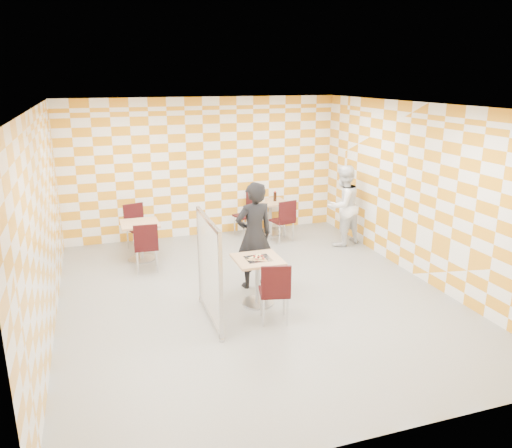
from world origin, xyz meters
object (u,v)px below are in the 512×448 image
Objects in this scene: sport_bottle at (263,197)px; chair_main_front at (275,289)px; partition at (209,269)px; chair_empty_near at (146,244)px; soda_bottle at (275,197)px; man_dark at (254,235)px; man_white at (343,206)px; empty_table at (140,235)px; chair_second_side at (249,211)px; chair_second_front at (285,218)px; second_table at (270,212)px; main_table at (258,273)px; chair_empty_far at (136,223)px.

chair_main_front is at bearing -106.86° from sport_bottle.
chair_empty_near is at bearing 106.83° from partition.
partition is 6.74× the size of soda_bottle.
man_dark reaches higher than man_white.
man_white is at bearing -5.24° from empty_table.
chair_empty_near is at bearing -150.68° from sport_bottle.
chair_second_side is at bearing 174.24° from sport_bottle.
soda_bottle is at bearing 87.76° from chair_second_front.
man_dark is (-1.24, -2.65, 0.39)m from second_table.
partition is at bearing 16.23° from man_white.
empty_table is 0.48× the size of partition.
man_dark is at bearing -117.05° from soda_bottle.
chair_second_side is 2.89m from man_dark.
second_table is (1.40, 3.33, 0.00)m from main_table.
chair_main_front is 1.00× the size of chair_empty_near.
sport_bottle is at bearing 60.58° from partition.
chair_empty_far is 4.26m from man_white.
chair_empty_far is at bearing -34.76° from man_white.
second_table is at bearing -13.05° from chair_second_side.
second_table is 0.49m from chair_second_side.
chair_second_side is 2.46m from chair_empty_far.
chair_main_front is 4.31m from soda_bottle.
chair_second_front is 0.95m from chair_second_side.
sport_bottle reaches higher than chair_main_front.
partition is (0.69, -2.84, 0.28)m from empty_table.
chair_second_front is (1.49, 2.66, 0.04)m from main_table.
main_table is at bearing -112.90° from second_table.
man_white is (2.58, 2.16, 0.33)m from main_table.
man_dark is 8.96× the size of sport_bottle.
chair_empty_far is 0.52× the size of man_dark.
partition is at bearing -78.91° from chair_empty_far.
chair_second_front is at bearing -44.27° from man_white.
man_white is at bearing -43.34° from sport_bottle.
soda_bottle is (3.04, 0.06, 0.31)m from chair_empty_far.
chair_second_front is at bearing -82.83° from second_table.
chair_second_front is 4.62× the size of sport_bottle.
man_white reaches higher than chair_second_front.
empty_table is 3.59m from chair_main_front.
main_table is 3.38m from man_white.
man_dark reaches higher than empty_table.
man_white is at bearing -155.71° from man_dark.
man_dark is (-1.33, -1.99, 0.35)m from chair_second_front.
empty_table is 0.42× the size of man_dark.
soda_bottle is at bearing 26.04° from chair_empty_near.
man_dark is at bearing 84.18° from chair_main_front.
chair_second_front and chair_empty_near have the same top height.
chair_second_front is 3.07m from chair_empty_near.
chair_second_front is at bearing -11.35° from chair_empty_far.
main_table is 0.42× the size of man_dark.
sport_bottle is (-0.22, 0.74, 0.29)m from chair_second_front.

